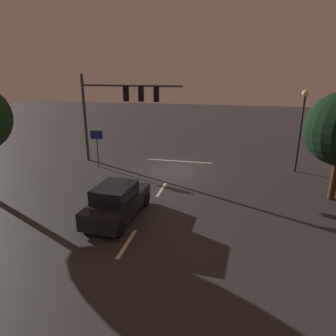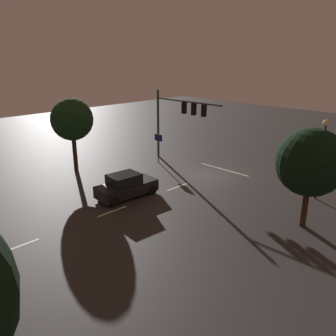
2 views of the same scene
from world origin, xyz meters
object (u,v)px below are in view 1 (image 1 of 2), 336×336
at_px(traffic_signal_assembly, 119,102).
at_px(route_sign, 97,140).
at_px(street_lamp_left_kerb, 302,116).
at_px(car_approaching, 117,202).

bearing_deg(traffic_signal_assembly, route_sign, 49.04).
relative_size(traffic_signal_assembly, street_lamp_left_kerb, 1.36).
xyz_separation_m(traffic_signal_assembly, street_lamp_left_kerb, (-12.57, -0.52, -0.70)).
height_order(car_approaching, street_lamp_left_kerb, street_lamp_left_kerb).
distance_m(traffic_signal_assembly, car_approaching, 9.84).
relative_size(street_lamp_left_kerb, route_sign, 2.04).
bearing_deg(street_lamp_left_kerb, traffic_signal_assembly, 2.39).
xyz_separation_m(traffic_signal_assembly, route_sign, (1.23, 1.41, -2.57)).
bearing_deg(street_lamp_left_kerb, car_approaching, 43.74).
height_order(traffic_signal_assembly, street_lamp_left_kerb, traffic_signal_assembly).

